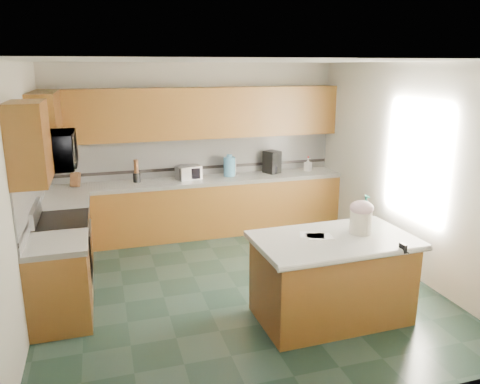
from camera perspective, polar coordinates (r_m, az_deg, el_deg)
name	(u,v)px	position (r m, az deg, el deg)	size (l,w,h in m)	color
floor	(237,287)	(5.91, -0.42, -11.52)	(4.60, 4.60, 0.00)	black
ceiling	(236,61)	(5.28, -0.48, 15.68)	(4.60, 4.60, 0.00)	white
wall_back	(196,149)	(7.64, -5.38, 5.29)	(4.60, 0.04, 2.70)	silver
wall_front	(329,257)	(3.38, 10.81, -7.79)	(4.60, 0.04, 2.70)	silver
wall_left	(19,197)	(5.29, -25.31, -0.57)	(0.04, 4.60, 2.70)	silver
wall_right	(407,169)	(6.47, 19.71, 2.65)	(0.04, 4.60, 2.70)	silver
back_base_cab	(202,208)	(7.55, -4.72, -2.00)	(4.60, 0.60, 0.86)	black
back_countertop	(201,181)	(7.43, -4.79, 1.39)	(4.60, 0.64, 0.06)	silver
back_upper_cab	(198,113)	(7.38, -5.20, 9.57)	(4.60, 0.33, 0.78)	black
back_backsplash	(197,156)	(7.63, -5.31, 4.40)	(4.60, 0.02, 0.63)	silver
back_accent_band	(197,168)	(7.67, -5.26, 2.96)	(4.60, 0.01, 0.05)	black
left_base_cab_rear	(68,236)	(6.75, -20.27, -5.04)	(0.60, 0.82, 0.86)	black
left_counter_rear	(64,203)	(6.61, -20.63, -1.29)	(0.64, 0.82, 0.06)	silver
left_base_cab_front	(60,285)	(5.34, -21.09, -10.54)	(0.60, 0.72, 0.86)	black
left_counter_front	(55,244)	(5.16, -21.57, -5.92)	(0.64, 0.72, 0.06)	silver
left_backsplash	(31,194)	(5.85, -24.15, -0.23)	(0.02, 2.30, 0.63)	silver
left_accent_band	(33,210)	(5.90, -23.89, -2.05)	(0.01, 2.30, 0.05)	black
left_upper_cab_rear	(46,123)	(6.56, -22.60, 7.78)	(0.33, 1.09, 0.78)	black
left_upper_cab_front	(29,143)	(4.92, -24.32, 5.49)	(0.33, 0.72, 0.78)	black
range_body	(64,257)	(6.01, -20.65, -7.47)	(0.60, 0.76, 0.88)	#B7B7BC
range_oven_door	(90,258)	(6.01, -17.84, -7.63)	(0.02, 0.68, 0.55)	black
range_cooktop	(60,221)	(5.86, -21.07, -3.30)	(0.62, 0.78, 0.04)	black
range_handle	(90,228)	(5.87, -17.85, -4.19)	(0.02, 0.02, 0.66)	#B7B7BC
range_backguard	(35,213)	(5.85, -23.71, -2.36)	(0.06, 0.76, 0.18)	#B7B7BC
microwave	(53,150)	(5.66, -21.86, 4.72)	(0.73, 0.50, 0.41)	#B7B7BC
island_base	(331,280)	(5.18, 11.09, -10.54)	(1.56, 0.89, 0.86)	black
island_top	(334,240)	(5.00, 11.36, -5.78)	(1.66, 0.99, 0.06)	silver
island_bullnose	(359,258)	(4.61, 14.25, -7.83)	(0.06, 0.06, 1.66)	silver
treat_jar	(361,222)	(5.15, 14.50, -3.57)	(0.23, 0.23, 0.24)	white
treat_jar_lid	(362,208)	(5.10, 14.62, -1.89)	(0.25, 0.25, 0.16)	beige
treat_jar_knob	(362,203)	(5.09, 14.66, -1.32)	(0.03, 0.03, 0.08)	tan
treat_jar_knob_end_l	(359,203)	(5.07, 14.25, -1.37)	(0.04, 0.04, 0.04)	tan
treat_jar_knob_end_r	(366,203)	(5.11, 15.06, -1.28)	(0.04, 0.04, 0.04)	tan
soap_bottle_island	(365,212)	(5.29, 15.03, -2.36)	(0.14, 0.15, 0.38)	#258F76
paper_sheet_a	(320,236)	(4.99, 9.68, -5.35)	(0.27, 0.20, 0.00)	white
paper_sheet_b	(312,235)	(5.02, 8.77, -5.21)	(0.26, 0.19, 0.00)	white
clamp_body	(403,248)	(4.87, 19.24, -6.44)	(0.03, 0.10, 0.09)	black
clamp_handle	(406,252)	(4.84, 19.62, -6.89)	(0.02, 0.02, 0.07)	black
knife_block	(75,180)	(7.31, -19.44, 1.44)	(0.12, 0.10, 0.22)	#472814
utensil_crock	(137,177)	(7.35, -12.48, 1.74)	(0.11, 0.11, 0.14)	black
utensil_bundle	(136,166)	(7.31, -12.56, 3.08)	(0.07, 0.07, 0.21)	#472814
toaster_oven	(189,172)	(7.41, -6.28, 2.39)	(0.36, 0.25, 0.21)	#B7B7BC
toaster_oven_door	(190,174)	(7.30, -6.11, 2.20)	(0.32, 0.01, 0.17)	black
paper_towel	(232,167)	(7.61, -0.95, 3.10)	(0.13, 0.13, 0.28)	white
paper_towel_base	(232,175)	(7.64, -0.94, 2.12)	(0.19, 0.19, 0.01)	#B7B7BC
water_jug	(229,167)	(7.56, -1.31, 3.11)	(0.19, 0.19, 0.31)	#4D93BE
water_jug_neck	(229,156)	(7.52, -1.31, 4.42)	(0.09, 0.09, 0.04)	#4D93BE
coffee_maker	(272,162)	(7.80, 3.92, 3.68)	(0.22, 0.24, 0.37)	black
coffee_carafe	(273,169)	(7.77, 4.05, 2.82)	(0.15, 0.15, 0.15)	black
soap_bottle_back	(308,164)	(8.03, 8.28, 3.35)	(0.10, 0.10, 0.22)	white
soap_back_cap	(308,157)	(8.01, 8.31, 4.22)	(0.02, 0.02, 0.03)	red
window_light_proxy	(416,161)	(6.26, 20.68, 3.58)	(0.02, 1.40, 1.10)	white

